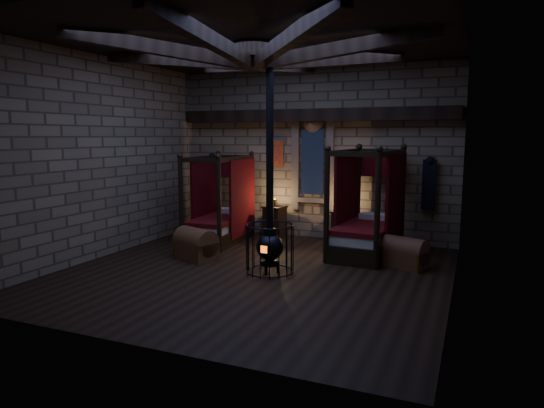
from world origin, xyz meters
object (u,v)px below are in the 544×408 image
at_px(trunk_right, 405,254).
at_px(stove, 270,242).
at_px(bed_right, 367,229).
at_px(trunk_left, 196,245).
at_px(bed_left, 221,221).

xyz_separation_m(trunk_right, stove, (-2.27, -1.41, 0.32)).
relative_size(bed_right, trunk_right, 2.38).
bearing_deg(trunk_left, bed_right, 51.76).
xyz_separation_m(bed_left, stove, (2.17, -2.04, 0.07)).
relative_size(bed_right, stove, 0.56).
height_order(trunk_right, stove, stove).
distance_m(bed_left, trunk_left, 1.70).
height_order(bed_left, bed_right, bed_right).
height_order(trunk_left, stove, stove).
distance_m(trunk_left, trunk_right, 4.24).
distance_m(trunk_right, stove, 2.69).
bearing_deg(trunk_right, bed_left, -168.79).
bearing_deg(bed_left, bed_right, -0.72).
bearing_deg(bed_right, trunk_left, -146.32).
distance_m(bed_left, stove, 2.97).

